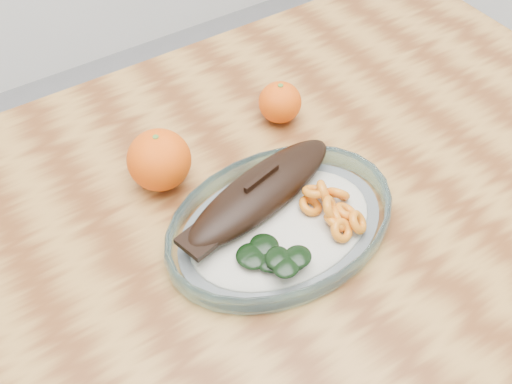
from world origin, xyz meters
TOP-DOWN VIEW (x-y plane):
  - dining_table at (0.00, 0.00)m, footprint 1.20×0.80m
  - plated_meal at (-0.01, -0.03)m, footprint 0.59×0.59m
  - orange_left at (-0.10, 0.13)m, footprint 0.09×0.09m
  - orange_right at (0.11, 0.15)m, footprint 0.07×0.07m

SIDE VIEW (x-z plane):
  - dining_table at x=0.00m, z-range 0.28..1.03m
  - plated_meal at x=-0.01m, z-range 0.73..0.81m
  - orange_right at x=0.11m, z-range 0.75..0.82m
  - orange_left at x=-0.10m, z-range 0.75..0.84m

